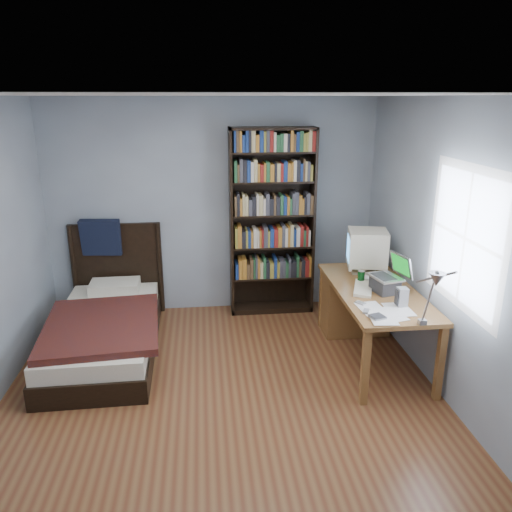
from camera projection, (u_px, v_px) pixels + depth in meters
name	position (u px, v px, depth m)	size (l,w,h in m)	color
room	(224.00, 265.00, 3.84)	(4.20, 4.24, 2.50)	brown
desk	(359.00, 301.00, 5.30)	(0.75, 1.63, 0.73)	brown
crt_monitor	(366.00, 248.00, 5.17)	(0.47, 0.43, 0.46)	beige
laptop	(387.00, 281.00, 4.68)	(0.36, 0.35, 0.37)	#2D2D30
desk_lamp	(435.00, 284.00, 3.54)	(0.23, 0.51, 0.61)	#99999E
keyboard	(363.00, 288.00, 4.76)	(0.16, 0.41, 0.03)	beige
speaker	(402.00, 297.00, 4.36)	(0.09, 0.09, 0.17)	gray
soda_can	(361.00, 277.00, 4.92)	(0.07, 0.07, 0.12)	#07330B
mouse	(367.00, 278.00, 5.02)	(0.07, 0.12, 0.04)	silver
phone_silver	(361.00, 303.00, 4.43)	(0.05, 0.09, 0.02)	silver
phone_grey	(366.00, 311.00, 4.26)	(0.05, 0.09, 0.02)	gray
external_drive	(377.00, 317.00, 4.14)	(0.11, 0.11, 0.02)	gray
bookshelf	(272.00, 223.00, 5.80)	(0.98, 0.30, 2.17)	black
bed	(106.00, 325.00, 5.10)	(1.16, 2.08, 1.16)	black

